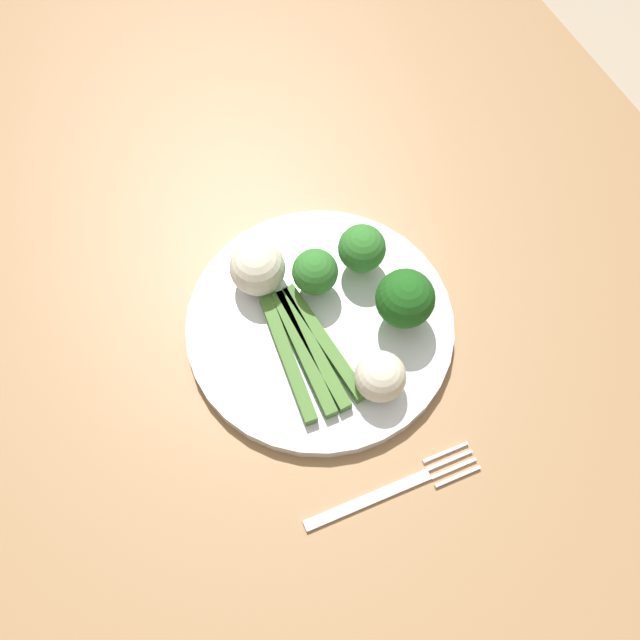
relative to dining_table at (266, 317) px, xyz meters
name	(u,v)px	position (x,y,z in m)	size (l,w,h in m)	color
ground_plane	(289,467)	(0.00, 0.00, -0.65)	(6.00, 6.00, 0.02)	#B7A88E
dining_table	(266,317)	(0.00, 0.00, 0.00)	(1.49, 0.96, 0.73)	#9E754C
plate	(320,326)	(0.08, 0.03, 0.10)	(0.26, 0.26, 0.01)	white
asparagus_bundle	(306,351)	(0.10, 0.00, 0.11)	(0.14, 0.06, 0.01)	#47752D
broccoli_left	(405,299)	(0.11, 0.10, 0.14)	(0.06, 0.06, 0.07)	#4C7F2B
broccoli_back	(315,272)	(0.04, 0.04, 0.14)	(0.04, 0.04, 0.05)	#609E3D
broccoli_near_center	(362,249)	(0.04, 0.09, 0.14)	(0.05, 0.05, 0.06)	#609E3D
cauliflower_near_fork	(257,268)	(0.01, -0.01, 0.13)	(0.05, 0.05, 0.05)	silver
cauliflower_outer_edge	(380,377)	(0.16, 0.05, 0.13)	(0.05, 0.05, 0.05)	silver
fork	(394,489)	(0.25, 0.02, 0.09)	(0.03, 0.17, 0.00)	silver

